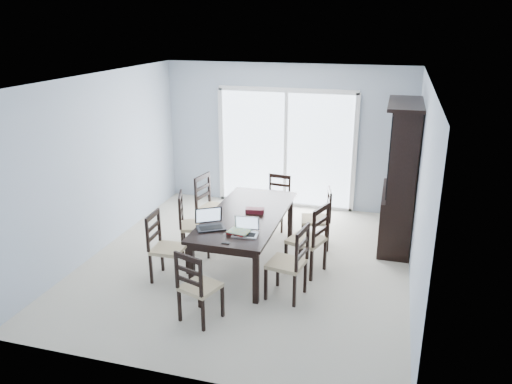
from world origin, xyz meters
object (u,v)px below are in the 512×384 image
chair_left_far (209,199)px  chair_left_mid (189,217)px  game_box (255,211)px  china_hutch (400,178)px  chair_right_mid (313,232)px  chair_left_near (161,239)px  laptop_dark (211,224)px  chair_end_near (195,280)px  chair_end_far (278,196)px  dining_table (247,219)px  chair_right_far (322,212)px  cell_phone (226,243)px  chair_right_near (294,255)px  laptop_silver (245,231)px  hot_tub (252,163)px

chair_left_far → chair_left_mid: bearing=8.1°
chair_left_mid → game_box: bearing=71.1°
china_hutch → game_box: 2.27m
chair_right_mid → chair_left_near: bearing=128.0°
chair_left_near → laptop_dark: (0.66, 0.11, 0.24)m
chair_right_mid → chair_end_near: bearing=163.7°
chair_end_far → laptop_dark: (-0.40, -2.06, 0.27)m
dining_table → chair_right_far: (0.93, 0.83, -0.10)m
dining_table → chair_end_far: size_ratio=2.17×
china_hutch → cell_phone: 3.01m
chair_left_near → chair_left_mid: bearing=174.2°
chair_right_near → chair_right_mid: chair_right_mid is taller
chair_right_mid → laptop_silver: 1.01m
chair_left_far → chair_end_near: chair_left_far is taller
chair_right_near → chair_right_mid: (0.12, 0.70, 0.02)m
dining_table → chair_right_mid: (0.95, -0.06, -0.06)m
chair_right_far → chair_end_far: bearing=40.9°
chair_right_near → game_box: bearing=50.7°
china_hutch → chair_right_far: size_ratio=2.04×
dining_table → hot_tub: 3.74m
china_hutch → chair_end_far: size_ratio=2.17×
chair_left_mid → chair_right_far: bearing=93.0°
chair_left_near → laptop_silver: bearing=89.3°
chair_right_near → chair_right_far: chair_right_near is taller
chair_end_far → chair_left_far: bearing=41.0°
chair_left_far → chair_right_near: (1.70, -1.55, -0.02)m
china_hutch → chair_right_near: 2.39m
chair_end_near → chair_end_far: chair_end_near is taller
chair_left_mid → chair_left_near: bearing=-23.4°
laptop_dark → cell_phone: bearing=-80.0°
chair_end_near → chair_left_near: bearing=152.5°
chair_left_near → laptop_silver: (1.15, 0.03, 0.24)m
china_hutch → chair_end_near: size_ratio=2.13×
chair_left_mid → chair_left_far: chair_left_far is taller
chair_right_near → chair_end_far: (-0.73, 2.21, -0.05)m
chair_left_far → chair_end_near: (0.74, -2.38, -0.06)m
chair_left_near → chair_end_far: (1.06, 2.18, -0.03)m
chair_left_mid → chair_end_near: chair_left_mid is taller
china_hutch → chair_right_far: (-1.09, -0.42, -0.50)m
chair_right_far → laptop_dark: chair_right_far is taller
chair_right_near → dining_table: bearing=57.1°
chair_right_far → hot_tub: (-1.90, 2.77, -0.13)m
chair_right_near → laptop_silver: chair_right_near is taller
chair_left_near → chair_right_mid: chair_right_mid is taller
dining_table → chair_end_near: chair_end_near is taller
laptop_silver → chair_left_near: bearing=176.1°
chair_right_near → chair_end_near: size_ratio=1.08×
chair_right_mid → chair_right_far: 0.90m
dining_table → china_hutch: china_hutch is taller
china_hutch → chair_right_far: china_hutch is taller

